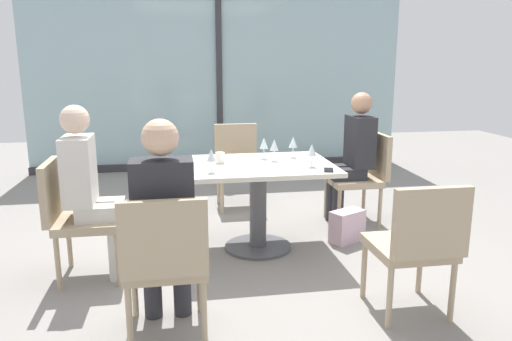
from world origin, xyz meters
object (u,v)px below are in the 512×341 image
Objects in this scene: person_far_right at (353,152)px; wine_glass_3 at (211,155)px; chair_side_end at (75,212)px; wine_glass_2 at (293,143)px; chair_front_right at (417,241)px; cell_phone_on_table at (329,170)px; handbag_0 at (347,226)px; chair_front_left at (165,258)px; dining_table_main at (258,186)px; wine_glass_4 at (312,150)px; person_front_left at (164,216)px; chair_far_right at (363,172)px; chair_near_window at (238,160)px; person_side_end at (89,184)px; wine_glass_0 at (264,144)px; coffee_cup at (220,158)px; wine_glass_1 at (274,145)px.

wine_glass_3 is (-1.41, -0.77, 0.16)m from person_far_right.
wine_glass_2 reaches higher than chair_side_end.
chair_front_right is 4.70× the size of wine_glass_3.
cell_phone_on_table is 0.48× the size of handbag_0.
chair_front_left is at bearing -126.25° from wine_glass_2.
wine_glass_4 is (0.39, -0.19, 0.32)m from dining_table_main.
chair_front_left is 0.69× the size of person_front_left.
chair_front_right reaches higher than dining_table_main.
chair_far_right is at bearing 70.03° from cell_phone_on_table.
chair_front_left is at bearing -106.19° from chair_near_window.
dining_table_main is 1.28m from chair_near_window.
wine_glass_4 reaches higher than handbag_0.
wine_glass_4 is at bearing -81.80° from wine_glass_2.
chair_side_end is (-1.39, -0.34, -0.05)m from dining_table_main.
dining_table_main is 1.39× the size of chair_front_right.
wine_glass_2 is (1.62, 0.53, 0.16)m from person_side_end.
handbag_0 is (0.40, 0.21, -0.72)m from wine_glass_4.
wine_glass_0 is at bearing 58.66° from person_front_left.
coffee_cup is (0.44, 1.35, 0.28)m from chair_front_left.
dining_table_main is at bearing 120.15° from chair_front_right.
wine_glass_2 is at bearing -154.97° from person_far_right.
cell_phone_on_table is at bearing -121.43° from person_far_right.
person_side_end is 6.81× the size of wine_glass_2.
person_far_right is 0.97m from wine_glass_1.
wine_glass_4 is (0.39, -1.47, 0.37)m from chair_near_window.
chair_far_right is 1.00× the size of chair_front_right.
coffee_cup is (-0.30, -1.21, 0.28)m from chair_near_window.
wine_glass_1 is at bearing 113.55° from chair_front_right.
handbag_0 is at bearing -13.14° from wine_glass_0.
wine_glass_0 reaches higher than handbag_0.
person_front_left is (-1.75, -1.68, 0.00)m from person_far_right.
handbag_0 is at bearing 40.26° from chair_front_left.
chair_side_end reaches higher than coffee_cup.
chair_front_left is at bearing -134.37° from person_far_right.
wine_glass_0 reaches higher than chair_front_left.
chair_front_left and chair_near_window have the same top height.
wine_glass_1 reaches higher than cell_phone_on_table.
person_far_right is (1.01, -0.78, 0.20)m from chair_near_window.
chair_far_right is at bearing 18.68° from chair_side_end.
wine_glass_4 is at bearing -75.00° from chair_near_window.
chair_front_right is 0.69× the size of person_side_end.
wine_glass_2 is at bearing 105.35° from chair_front_right.
wine_glass_2 is (-0.41, 1.48, 0.37)m from chair_front_right.
chair_near_window is 1.64m from wine_glass_3.
wine_glass_0 is at bearing 114.31° from chair_front_right.
person_front_left is at bearing -122.41° from dining_table_main.
wine_glass_3 is 0.80m from wine_glass_4.
wine_glass_1 is at bearing -153.55° from person_far_right.
wine_glass_1 is (0.15, -1.20, 0.37)m from chair_near_window.
chair_front_left is 1.00× the size of chair_near_window.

